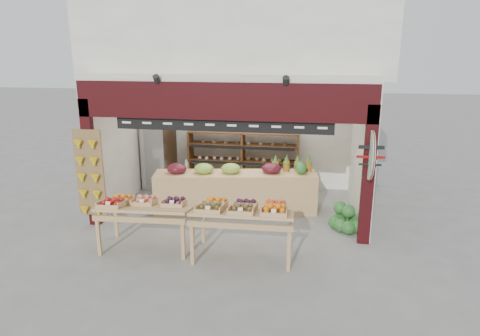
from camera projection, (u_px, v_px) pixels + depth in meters
name	position (u px, v px, depth m)	size (l,w,h in m)	color
ground	(232.00, 214.00, 9.65)	(60.00, 60.00, 0.00)	slate
shop_structure	(244.00, 35.00, 10.14)	(6.36, 5.12, 5.40)	white
banana_board	(89.00, 175.00, 8.68)	(0.60, 0.15, 1.80)	olive
gift_sign	(371.00, 155.00, 7.65)	(0.04, 0.93, 0.92)	#A2CCB7
back_shelving	(243.00, 146.00, 11.14)	(2.90, 0.47, 1.80)	brown
refrigerator	(159.00, 156.00, 11.20)	(0.68, 0.68, 1.76)	silver
cardboard_stack	(175.00, 189.00, 10.66)	(0.97, 0.71, 0.61)	beige
mid_counter	(235.00, 190.00, 9.69)	(3.70, 1.32, 1.13)	tan
display_table_left	(141.00, 205.00, 7.88)	(1.71, 1.02, 1.05)	tan
display_table_right	(243.00, 210.00, 7.45)	(1.79, 1.04, 1.10)	tan
watermelon_pile	(345.00, 220.00, 8.76)	(0.68, 0.70, 0.53)	#194B1D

